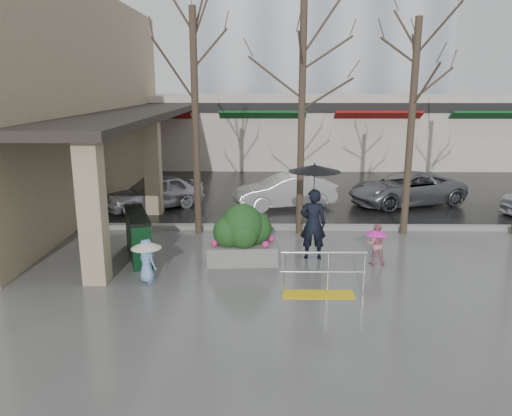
{
  "coord_description": "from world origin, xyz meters",
  "views": [
    {
      "loc": [
        0.05,
        -11.61,
        4.6
      ],
      "look_at": [
        -0.14,
        1.65,
        1.3
      ],
      "focal_mm": 35.0,
      "sensor_mm": 36.0,
      "label": 1
    }
  ],
  "objects_px": {
    "tree_mideast": "(415,75)",
    "woman": "(314,204)",
    "child_pink": "(376,241)",
    "news_boxes": "(138,235)",
    "car_a": "(155,192)",
    "tree_west": "(194,67)",
    "planter": "(243,235)",
    "handrail": "(321,279)",
    "car_b": "(285,191)",
    "child_blue": "(147,255)",
    "tree_midwest": "(303,62)",
    "car_c": "(406,189)"
  },
  "relations": [
    {
      "from": "child_blue",
      "to": "car_b",
      "type": "bearing_deg",
      "value": -76.1
    },
    {
      "from": "car_b",
      "to": "child_blue",
      "type": "bearing_deg",
      "value": -41.66
    },
    {
      "from": "tree_mideast",
      "to": "planter",
      "type": "height_order",
      "value": "tree_mideast"
    },
    {
      "from": "tree_mideast",
      "to": "child_pink",
      "type": "bearing_deg",
      "value": -118.43
    },
    {
      "from": "child_pink",
      "to": "child_blue",
      "type": "height_order",
      "value": "child_pink"
    },
    {
      "from": "car_c",
      "to": "child_blue",
      "type": "bearing_deg",
      "value": -64.16
    },
    {
      "from": "car_c",
      "to": "woman",
      "type": "bearing_deg",
      "value": -52.03
    },
    {
      "from": "child_pink",
      "to": "tree_midwest",
      "type": "bearing_deg",
      "value": -54.69
    },
    {
      "from": "tree_midwest",
      "to": "tree_mideast",
      "type": "bearing_deg",
      "value": -0.0
    },
    {
      "from": "child_pink",
      "to": "planter",
      "type": "xyz_separation_m",
      "value": [
        -3.48,
        0.07,
        0.14
      ]
    },
    {
      "from": "child_blue",
      "to": "news_boxes",
      "type": "height_order",
      "value": "news_boxes"
    },
    {
      "from": "planter",
      "to": "car_a",
      "type": "distance_m",
      "value": 6.85
    },
    {
      "from": "tree_midwest",
      "to": "planter",
      "type": "bearing_deg",
      "value": -121.93
    },
    {
      "from": "woman",
      "to": "planter",
      "type": "bearing_deg",
      "value": 11.42
    },
    {
      "from": "child_pink",
      "to": "car_a",
      "type": "xyz_separation_m",
      "value": [
        -7.06,
        5.91,
        0.01
      ]
    },
    {
      "from": "child_blue",
      "to": "planter",
      "type": "distance_m",
      "value": 2.61
    },
    {
      "from": "tree_midwest",
      "to": "car_b",
      "type": "xyz_separation_m",
      "value": [
        -0.31,
        3.42,
        -4.6
      ]
    },
    {
      "from": "tree_midwest",
      "to": "child_pink",
      "type": "distance_m",
      "value": 5.67
    },
    {
      "from": "handrail",
      "to": "child_blue",
      "type": "distance_m",
      "value": 4.14
    },
    {
      "from": "tree_mideast",
      "to": "woman",
      "type": "relative_size",
      "value": 2.49
    },
    {
      "from": "woman",
      "to": "child_pink",
      "type": "height_order",
      "value": "woman"
    },
    {
      "from": "handrail",
      "to": "tree_mideast",
      "type": "height_order",
      "value": "tree_mideast"
    },
    {
      "from": "child_pink",
      "to": "car_a",
      "type": "height_order",
      "value": "car_a"
    },
    {
      "from": "woman",
      "to": "child_blue",
      "type": "relative_size",
      "value": 2.44
    },
    {
      "from": "handrail",
      "to": "woman",
      "type": "distance_m",
      "value": 2.7
    },
    {
      "from": "tree_midwest",
      "to": "tree_mideast",
      "type": "xyz_separation_m",
      "value": [
        3.3,
        -0.0,
        -0.37
      ]
    },
    {
      "from": "news_boxes",
      "to": "car_c",
      "type": "height_order",
      "value": "car_c"
    },
    {
      "from": "car_a",
      "to": "car_b",
      "type": "xyz_separation_m",
      "value": [
        4.94,
        0.28,
        0.0
      ]
    },
    {
      "from": "car_a",
      "to": "news_boxes",
      "type": "bearing_deg",
      "value": -26.1
    },
    {
      "from": "handrail",
      "to": "tree_midwest",
      "type": "xyz_separation_m",
      "value": [
        -0.16,
        4.8,
        4.86
      ]
    },
    {
      "from": "tree_west",
      "to": "planter",
      "type": "xyz_separation_m",
      "value": [
        1.52,
        -2.7,
        -4.32
      ]
    },
    {
      "from": "child_pink",
      "to": "child_blue",
      "type": "relative_size",
      "value": 1.02
    },
    {
      "from": "child_pink",
      "to": "car_a",
      "type": "bearing_deg",
      "value": -37.64
    },
    {
      "from": "news_boxes",
      "to": "car_a",
      "type": "xyz_separation_m",
      "value": [
        -0.72,
        5.49,
        0.01
      ]
    },
    {
      "from": "child_pink",
      "to": "news_boxes",
      "type": "xyz_separation_m",
      "value": [
        -6.34,
        0.41,
        0.0
      ]
    },
    {
      "from": "news_boxes",
      "to": "handrail",
      "type": "bearing_deg",
      "value": -46.95
    },
    {
      "from": "woman",
      "to": "news_boxes",
      "type": "distance_m",
      "value": 4.81
    },
    {
      "from": "car_b",
      "to": "car_c",
      "type": "bearing_deg",
      "value": 80.33
    },
    {
      "from": "woman",
      "to": "child_pink",
      "type": "relative_size",
      "value": 2.39
    },
    {
      "from": "tree_west",
      "to": "car_c",
      "type": "xyz_separation_m",
      "value": [
        7.64,
        3.95,
        -4.45
      ]
    },
    {
      "from": "child_pink",
      "to": "car_b",
      "type": "xyz_separation_m",
      "value": [
        -2.11,
        6.19,
        0.01
      ]
    },
    {
      "from": "handrail",
      "to": "woman",
      "type": "relative_size",
      "value": 0.73
    },
    {
      "from": "child_blue",
      "to": "planter",
      "type": "bearing_deg",
      "value": -108.77
    },
    {
      "from": "child_pink",
      "to": "news_boxes",
      "type": "relative_size",
      "value": 0.48
    },
    {
      "from": "car_a",
      "to": "car_c",
      "type": "height_order",
      "value": "same"
    },
    {
      "from": "planter",
      "to": "tree_west",
      "type": "bearing_deg",
      "value": 119.31
    },
    {
      "from": "tree_midwest",
      "to": "car_c",
      "type": "distance_m",
      "value": 7.51
    },
    {
      "from": "child_pink",
      "to": "car_b",
      "type": "bearing_deg",
      "value": -68.83
    },
    {
      "from": "tree_west",
      "to": "handrail",
      "type": "bearing_deg",
      "value": -55.01
    },
    {
      "from": "handrail",
      "to": "woman",
      "type": "bearing_deg",
      "value": 89.28
    }
  ]
}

